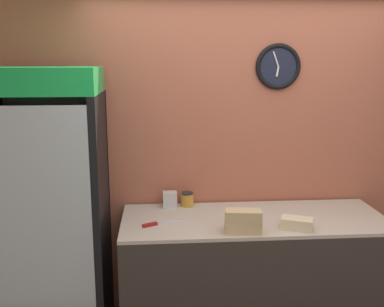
{
  "coord_description": "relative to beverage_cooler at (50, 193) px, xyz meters",
  "views": [
    {
      "loc": [
        -0.7,
        -2.18,
        2.06
      ],
      "look_at": [
        -0.46,
        0.96,
        1.39
      ],
      "focal_mm": 42.0,
      "sensor_mm": 36.0,
      "label": 1
    }
  ],
  "objects": [
    {
      "name": "napkin_dispenser",
      "position": [
        0.88,
        0.19,
        -0.13
      ],
      "size": [
        0.11,
        0.09,
        0.12
      ],
      "color": "silver",
      "rests_on": "prep_counter"
    },
    {
      "name": "prep_counter",
      "position": [
        1.49,
        -0.1,
        -0.64
      ],
      "size": [
        1.95,
        0.75,
        0.91
      ],
      "color": "#332D28",
      "rests_on": "ground_plane"
    },
    {
      "name": "condiment_jar",
      "position": [
        1.02,
        0.19,
        -0.13
      ],
      "size": [
        0.1,
        0.1,
        0.11
      ],
      "color": "gold",
      "rests_on": "prep_counter"
    },
    {
      "name": "chefs_knife",
      "position": [
        0.79,
        -0.19,
        -0.18
      ],
      "size": [
        0.34,
        0.19,
        0.02
      ],
      "color": "silver",
      "rests_on": "prep_counter"
    },
    {
      "name": "sandwich_stack_bottom",
      "position": [
        1.35,
        -0.39,
        -0.15
      ],
      "size": [
        0.25,
        0.14,
        0.08
      ],
      "color": "tan",
      "rests_on": "prep_counter"
    },
    {
      "name": "sandwich_flat_left",
      "position": [
        1.74,
        -0.35,
        -0.15
      ],
      "size": [
        0.24,
        0.19,
        0.08
      ],
      "color": "beige",
      "rests_on": "prep_counter"
    },
    {
      "name": "wall_back",
      "position": [
        1.49,
        0.32,
        0.26
      ],
      "size": [
        5.2,
        0.09,
        2.7
      ],
      "color": "#B7664C",
      "rests_on": "ground_plane"
    },
    {
      "name": "beverage_cooler",
      "position": [
        0.0,
        0.0,
        0.0
      ],
      "size": [
        0.8,
        0.64,
        2.0
      ],
      "color": "black",
      "rests_on": "ground_plane"
    },
    {
      "name": "sandwich_stack_middle",
      "position": [
        1.35,
        -0.39,
        -0.07
      ],
      "size": [
        0.26,
        0.14,
        0.08
      ],
      "color": "tan",
      "rests_on": "sandwich_stack_bottom"
    }
  ]
}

